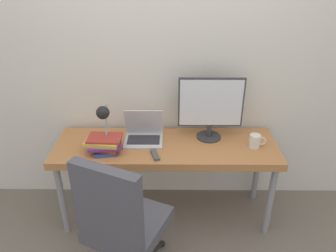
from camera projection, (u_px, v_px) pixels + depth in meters
ground_plane at (166, 236)px, 2.67m from camera, size 12.00×12.00×0.00m
wall_back at (166, 58)px, 2.61m from camera, size 8.00×0.05×2.60m
desk at (166, 152)px, 2.61m from camera, size 1.76×0.55×0.71m
laptop at (144, 134)px, 2.62m from camera, size 0.30×0.25×0.25m
monitor at (211, 106)px, 2.55m from camera, size 0.51×0.20×0.51m
desk_lamp at (104, 119)px, 2.40m from camera, size 0.11×0.25×0.37m
office_chair at (121, 221)px, 2.04m from camera, size 0.65×0.65×1.03m
book_stack at (105, 144)px, 2.47m from camera, size 0.28×0.23×0.12m
tv_remote at (155, 155)px, 2.43m from camera, size 0.08×0.14×0.02m
mug at (255, 141)px, 2.53m from camera, size 0.13×0.08×0.10m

